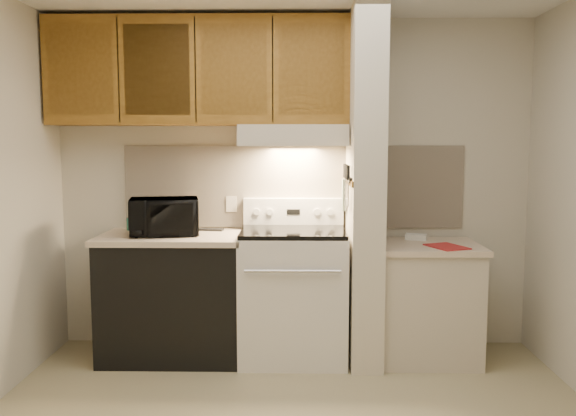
{
  "coord_description": "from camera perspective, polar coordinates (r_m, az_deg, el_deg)",
  "views": [
    {
      "loc": [
        0.04,
        -3.19,
        1.59
      ],
      "look_at": [
        -0.03,
        0.75,
        1.15
      ],
      "focal_mm": 38.0,
      "sensor_mm": 36.0,
      "label": 1
    }
  ],
  "objects": [
    {
      "name": "wall_back",
      "position": [
        4.7,
        0.52,
        2.2
      ],
      "size": [
        3.6,
        2.5,
        0.02
      ],
      "primitive_type": "cube",
      "rotation": [
        1.57,
        0.0,
        0.0
      ],
      "color": "beige",
      "rests_on": "floor"
    },
    {
      "name": "backsplash",
      "position": [
        4.69,
        0.52,
        2.01
      ],
      "size": [
        2.6,
        0.02,
        0.63
      ],
      "primitive_type": "cube",
      "color": "beige",
      "rests_on": "wall_back"
    },
    {
      "name": "range_body",
      "position": [
        4.49,
        0.48,
        -8.23
      ],
      "size": [
        0.76,
        0.65,
        0.92
      ],
      "primitive_type": "cube",
      "color": "silver",
      "rests_on": "floor"
    },
    {
      "name": "oven_window",
      "position": [
        4.17,
        0.44,
        -8.79
      ],
      "size": [
        0.5,
        0.01,
        0.3
      ],
      "primitive_type": "cube",
      "color": "black",
      "rests_on": "range_body"
    },
    {
      "name": "oven_handle",
      "position": [
        4.08,
        0.44,
        -5.94
      ],
      "size": [
        0.65,
        0.02,
        0.02
      ],
      "primitive_type": "cylinder",
      "rotation": [
        0.0,
        1.57,
        0.0
      ],
      "color": "silver",
      "rests_on": "range_body"
    },
    {
      "name": "cooktop",
      "position": [
        4.39,
        0.48,
        -2.22
      ],
      "size": [
        0.74,
        0.64,
        0.03
      ],
      "primitive_type": "cube",
      "color": "black",
      "rests_on": "range_body"
    },
    {
      "name": "range_backguard",
      "position": [
        4.66,
        0.51,
        -0.3
      ],
      "size": [
        0.76,
        0.08,
        0.2
      ],
      "primitive_type": "cube",
      "color": "silver",
      "rests_on": "range_body"
    },
    {
      "name": "range_display",
      "position": [
        4.62,
        0.51,
        -0.36
      ],
      "size": [
        0.1,
        0.01,
        0.04
      ],
      "primitive_type": "cube",
      "color": "black",
      "rests_on": "range_backguard"
    },
    {
      "name": "range_knob_left_outer",
      "position": [
        4.63,
        -2.96,
        -0.36
      ],
      "size": [
        0.05,
        0.02,
        0.05
      ],
      "primitive_type": "cylinder",
      "rotation": [
        1.57,
        0.0,
        0.0
      ],
      "color": "silver",
      "rests_on": "range_backguard"
    },
    {
      "name": "range_knob_left_inner",
      "position": [
        4.62,
        -1.72,
        -0.36
      ],
      "size": [
        0.05,
        0.02,
        0.05
      ],
      "primitive_type": "cylinder",
      "rotation": [
        1.57,
        0.0,
        0.0
      ],
      "color": "silver",
      "rests_on": "range_backguard"
    },
    {
      "name": "range_knob_right_inner",
      "position": [
        4.62,
        2.74,
        -0.37
      ],
      "size": [
        0.05,
        0.02,
        0.05
      ],
      "primitive_type": "cylinder",
      "rotation": [
        1.57,
        0.0,
        0.0
      ],
      "color": "silver",
      "rests_on": "range_backguard"
    },
    {
      "name": "range_knob_right_outer",
      "position": [
        4.62,
        3.98,
        -0.37
      ],
      "size": [
        0.05,
        0.02,
        0.05
      ],
      "primitive_type": "cylinder",
      "rotation": [
        1.57,
        0.0,
        0.0
      ],
      "color": "silver",
      "rests_on": "range_backguard"
    },
    {
      "name": "dishwasher_front",
      "position": [
        4.6,
        -10.68,
        -8.31
      ],
      "size": [
        1.0,
        0.63,
        0.87
      ],
      "primitive_type": "cube",
      "color": "black",
      "rests_on": "floor"
    },
    {
      "name": "left_countertop",
      "position": [
        4.5,
        -10.8,
        -2.7
      ],
      "size": [
        1.04,
        0.67,
        0.04
      ],
      "primitive_type": "cube",
      "color": "beige",
      "rests_on": "dishwasher_front"
    },
    {
      "name": "spoon_rest",
      "position": [
        4.65,
        -7.36,
        -2.02
      ],
      "size": [
        0.22,
        0.1,
        0.01
      ],
      "primitive_type": "cube",
      "rotation": [
        0.0,
        0.0,
        -0.16
      ],
      "color": "black",
      "rests_on": "left_countertop"
    },
    {
      "name": "teal_jar",
      "position": [
        4.79,
        -14.38,
        -1.45
      ],
      "size": [
        0.1,
        0.1,
        0.09
      ],
      "primitive_type": "cylinder",
      "rotation": [
        0.0,
        0.0,
        0.26
      ],
      "color": "#296E61",
      "rests_on": "left_countertop"
    },
    {
      "name": "outlet",
      "position": [
        4.72,
        -5.32,
        0.36
      ],
      "size": [
        0.08,
        0.01,
        0.12
      ],
      "primitive_type": "cube",
      "color": "beige",
      "rests_on": "backsplash"
    },
    {
      "name": "microwave",
      "position": [
        4.47,
        -11.51,
        -0.8
      ],
      "size": [
        0.54,
        0.42,
        0.27
      ],
      "primitive_type": "imported",
      "rotation": [
        0.0,
        0.0,
        0.2
      ],
      "color": "black",
      "rests_on": "left_countertop"
    },
    {
      "name": "partition_pillar",
      "position": [
        4.38,
        7.18,
        1.85
      ],
      "size": [
        0.22,
        0.7,
        2.5
      ],
      "primitive_type": "cube",
      "color": "beige",
      "rests_on": "floor"
    },
    {
      "name": "pillar_trim",
      "position": [
        4.36,
        5.67,
        2.51
      ],
      "size": [
        0.01,
        0.7,
        0.04
      ],
      "primitive_type": "cube",
      "color": "#8D5F21",
      "rests_on": "partition_pillar"
    },
    {
      "name": "knife_strip",
      "position": [
        4.31,
        5.65,
        2.73
      ],
      "size": [
        0.02,
        0.42,
        0.04
      ],
      "primitive_type": "cube",
      "color": "black",
      "rests_on": "partition_pillar"
    },
    {
      "name": "knife_blade_a",
      "position": [
        4.17,
        5.64,
        1.23
      ],
      "size": [
        0.01,
        0.03,
        0.16
      ],
      "primitive_type": "cube",
      "color": "silver",
      "rests_on": "knife_strip"
    },
    {
      "name": "knife_handle_a",
      "position": [
        4.15,
        5.67,
        3.29
      ],
      "size": [
        0.02,
        0.02,
        0.1
      ],
      "primitive_type": "cylinder",
      "color": "black",
      "rests_on": "knife_strip"
    },
    {
      "name": "knife_blade_b",
      "position": [
        4.24,
        5.56,
        1.19
      ],
      "size": [
        0.01,
        0.04,
        0.18
      ],
      "primitive_type": "cube",
      "color": "silver",
      "rests_on": "knife_strip"
    },
    {
      "name": "knife_handle_b",
      "position": [
        4.23,
        5.58,
        3.34
      ],
      "size": [
        0.02,
        0.02,
        0.1
      ],
      "primitive_type": "cylinder",
      "color": "black",
      "rests_on": "knife_strip"
    },
    {
      "name": "knife_blade_c",
      "position": [
        4.33,
        5.47,
        1.15
      ],
      "size": [
        0.01,
        0.04,
        0.2
      ],
      "primitive_type": "cube",
      "color": "silver",
      "rests_on": "knife_strip"
    },
    {
      "name": "knife_handle_c",
      "position": [
        4.32,
        5.49,
        3.4
      ],
      "size": [
        0.02,
        0.02,
        0.1
      ],
      "primitive_type": "cylinder",
      "color": "black",
      "rests_on": "knife_strip"
    },
    {
      "name": "knife_blade_d",
      "position": [
        4.4,
        5.39,
        1.5
      ],
      "size": [
        0.01,
        0.04,
        0.16
      ],
      "primitive_type": "cube",
      "color": "silver",
      "rests_on": "knife_strip"
    },
    {
      "name": "knife_handle_d",
      "position": [
        4.39,
        5.41,
        3.46
      ],
      "size": [
        0.02,
        0.02,
        0.1
      ],
      "primitive_type": "cylinder",
      "color": "black",
      "rests_on": "knife_strip"
    },
    {
      "name": "knife_blade_e",
      "position": [
        4.47,
        5.33,
        1.44
      ],
      "size": [
        0.01,
        0.04,
        0.18
      ],
      "primitive_type": "cube",
      "color": "silver",
      "rests_on": "knife_strip"
    },
    {
      "name": "knife_handle_e",
      "position": [
        4.48,
        5.32,
        3.51
      ],
      "size": [
        0.02,
        0.02,
        0.1
      ],
      "primitive_type": "cylinder",
      "color": "black",
      "rests_on": "knife_strip"
    },
    {
      "name": "oven_mitt",
      "position": [
        4.54,
        5.28,
        1.25
      ],
      "size": [
        0.03,
        0.1,
        0.23
      ],
      "primitive_type": "cube",
      "color": "slate",
      "rests_on": "partition_pillar"
    },
    {
      "name": "right_cab_base",
      "position": [
        4.59,
        12.81,
        -8.76
      ],
      "size": [
        0.7,
        0.6,
        0.81
      ],
      "primitive_type": "cube",
      "color": "beige",
      "rests_on": "floor"
    },
    {
      "name": "right_countertop",
      "position": [
        4.5,
        12.94,
        -3.52
      ],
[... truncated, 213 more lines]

